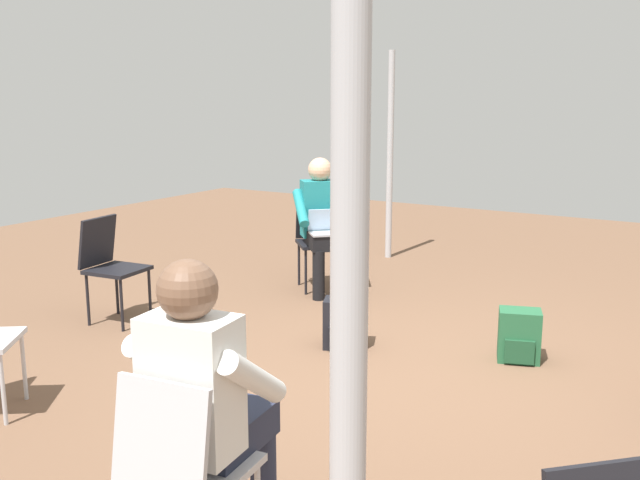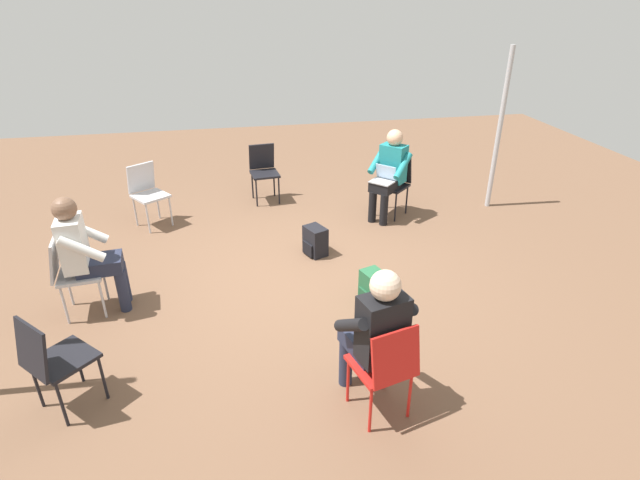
{
  "view_description": "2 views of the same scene",
  "coord_description": "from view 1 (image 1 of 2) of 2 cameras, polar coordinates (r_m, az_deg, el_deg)",
  "views": [
    {
      "loc": [
        3.97,
        1.85,
        1.8
      ],
      "look_at": [
        0.25,
        -0.4,
        0.91
      ],
      "focal_mm": 40.0,
      "sensor_mm": 36.0,
      "label": 1
    },
    {
      "loc": [
        0.64,
        4.76,
        2.94
      ],
      "look_at": [
        -0.26,
        0.14,
        0.54
      ],
      "focal_mm": 28.0,
      "sensor_mm": 36.0,
      "label": 2
    }
  ],
  "objects": [
    {
      "name": "tent_pole_far",
      "position": [
        7.92,
        5.62,
        6.67
      ],
      "size": [
        0.07,
        0.07,
        2.27
      ],
      "primitive_type": "cylinder",
      "color": "#B2B2B7",
      "rests_on": "ground"
    },
    {
      "name": "person_in_white",
      "position": [
        2.77,
        -9.09,
        -12.19
      ],
      "size": [
        0.55,
        0.53,
        1.24
      ],
      "rotation": [
        0.0,
        0.0,
        1.68
      ],
      "color": "#23283D",
      "rests_on": "ground"
    },
    {
      "name": "chair_east",
      "position": [
        2.74,
        -10.98,
        -17.2
      ],
      "size": [
        0.48,
        0.44,
        0.85
      ],
      "rotation": [
        0.0,
        0.0,
        1.68
      ],
      "color": "#B7B7BC",
      "rests_on": "ground"
    },
    {
      "name": "person_with_laptop",
      "position": [
        6.52,
        0.18,
        1.75
      ],
      "size": [
        0.64,
        0.64,
        1.24
      ],
      "rotation": [
        0.0,
        0.0,
        -0.81
      ],
      "color": "black",
      "rests_on": "ground"
    },
    {
      "name": "tent_pole_near",
      "position": [
        1.34,
        2.3,
        -10.9
      ],
      "size": [
        0.07,
        0.07,
        2.58
      ],
      "primitive_type": "cylinder",
      "color": "#B2B2B7",
      "rests_on": "ground"
    },
    {
      "name": "backpack_near_laptop_user",
      "position": [
        5.13,
        15.63,
        -7.59
      ],
      "size": [
        0.3,
        0.33,
        0.36
      ],
      "rotation": [
        0.0,
        0.0,
        1.9
      ],
      "color": "#235B38",
      "rests_on": "ground"
    },
    {
      "name": "backpack_by_empty_chair",
      "position": [
        5.2,
        1.89,
        -6.91
      ],
      "size": [
        0.31,
        0.34,
        0.36
      ],
      "rotation": [
        0.0,
        0.0,
        5.12
      ],
      "color": "black",
      "rests_on": "ground"
    },
    {
      "name": "chair_south",
      "position": [
        5.93,
        -16.46,
        -1.67
      ],
      "size": [
        0.44,
        0.48,
        0.85
      ],
      "rotation": [
        0.0,
        0.0,
        0.11
      ],
      "color": "black",
      "rests_on": "ground"
    },
    {
      "name": "chair_southwest",
      "position": [
        6.72,
        -0.13,
        0.34
      ],
      "size": [
        0.59,
        0.58,
        0.85
      ],
      "rotation": [
        0.0,
        0.0,
        -0.81
      ],
      "color": "black",
      "rests_on": "ground"
    },
    {
      "name": "ground_plane",
      "position": [
        4.73,
        5.77,
        -10.89
      ],
      "size": [
        14.0,
        14.0,
        0.0
      ],
      "primitive_type": "plane",
      "color": "brown"
    }
  ]
}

